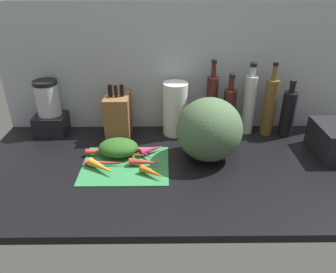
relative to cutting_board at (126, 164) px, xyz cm
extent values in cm
cube|color=black|center=(23.81, -0.21, -1.90)|extent=(170.00, 80.00, 3.00)
cube|color=#ADB7C1|center=(23.81, 38.29, 29.60)|extent=(170.00, 3.00, 60.00)
cube|color=#338C4C|center=(0.00, 0.00, 0.00)|extent=(35.26, 29.32, 0.80)
cone|color=red|center=(-2.85, 8.62, 1.89)|extent=(10.66, 5.41, 2.98)
cone|color=red|center=(-11.91, 7.20, 1.77)|extent=(11.46, 3.37, 2.75)
cone|color=#B2264C|center=(10.58, 9.04, 2.03)|extent=(11.20, 8.63, 3.25)
cone|color=red|center=(8.60, -1.34, 1.87)|extent=(14.12, 4.23, 2.93)
cone|color=orange|center=(-4.44, 9.64, 1.94)|extent=(12.63, 7.41, 3.08)
cone|color=orange|center=(11.45, -8.95, 1.91)|extent=(10.74, 8.86, 3.02)
cone|color=#B2264C|center=(6.84, 6.54, 1.68)|extent=(10.54, 11.12, 2.57)
cone|color=orange|center=(0.64, 5.61, 1.90)|extent=(15.07, 6.46, 3.00)
cone|color=orange|center=(-8.64, -5.14, 2.08)|extent=(12.95, 11.07, 3.35)
cone|color=red|center=(-7.85, -0.81, 1.43)|extent=(17.19, 2.37, 2.06)
ellipsoid|color=#2D6023|center=(-3.67, 7.32, 3.94)|extent=(16.73, 12.87, 7.08)
ellipsoid|color=#4C6B47|center=(34.46, 5.76, 12.94)|extent=(27.16, 25.96, 26.67)
cube|color=brown|center=(-5.70, 27.39, 9.79)|extent=(11.19, 16.52, 20.39)
cylinder|color=black|center=(-8.32, 26.12, 22.74)|extent=(2.02, 2.02, 5.50)
cylinder|color=black|center=(-5.70, 25.30, 22.74)|extent=(1.40, 1.40, 5.50)
cylinder|color=black|center=(-3.09, 26.33, 22.74)|extent=(1.82, 1.82, 5.50)
cube|color=black|center=(-38.86, 30.99, 4.35)|extent=(14.58, 14.58, 9.51)
cylinder|color=silver|center=(-38.86, 30.99, 16.58)|extent=(10.93, 10.93, 14.96)
cylinder|color=black|center=(-38.86, 30.99, 24.96)|extent=(11.15, 11.15, 1.80)
cylinder|color=white|center=(21.24, 29.29, 12.37)|extent=(11.60, 11.60, 25.54)
cylinder|color=#471919|center=(38.43, 30.25, 13.55)|extent=(5.37, 5.37, 27.89)
cylinder|color=#471919|center=(38.43, 30.25, 30.73)|extent=(2.17, 2.17, 6.47)
cylinder|color=black|center=(38.43, 30.25, 34.77)|extent=(2.50, 2.50, 1.60)
cylinder|color=#471919|center=(46.82, 28.89, 10.73)|extent=(6.11, 6.11, 22.26)
cylinder|color=#471919|center=(46.82, 28.89, 24.83)|extent=(2.58, 2.58, 5.95)
cylinder|color=black|center=(46.82, 28.89, 28.61)|extent=(2.96, 2.96, 1.60)
cylinder|color=silver|center=(56.24, 30.37, 13.70)|extent=(5.78, 5.78, 28.20)
cylinder|color=silver|center=(56.24, 30.37, 30.08)|extent=(2.74, 2.74, 4.57)
cylinder|color=black|center=(56.24, 30.37, 33.17)|extent=(3.15, 3.15, 1.60)
cylinder|color=brown|center=(65.57, 28.55, 13.11)|extent=(6.01, 6.01, 27.03)
cylinder|color=brown|center=(65.57, 28.55, 29.94)|extent=(2.18, 2.18, 6.63)
cylinder|color=black|center=(65.57, 28.55, 34.06)|extent=(2.51, 2.51, 1.60)
cylinder|color=black|center=(74.15, 26.88, 10.39)|extent=(6.50, 6.50, 21.59)
cylinder|color=black|center=(74.15, 26.88, 23.32)|extent=(2.62, 2.62, 4.27)
cylinder|color=black|center=(74.15, 26.88, 26.25)|extent=(3.01, 3.01, 1.60)
camera|label=1|loc=(16.25, -114.34, 72.40)|focal=35.07mm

